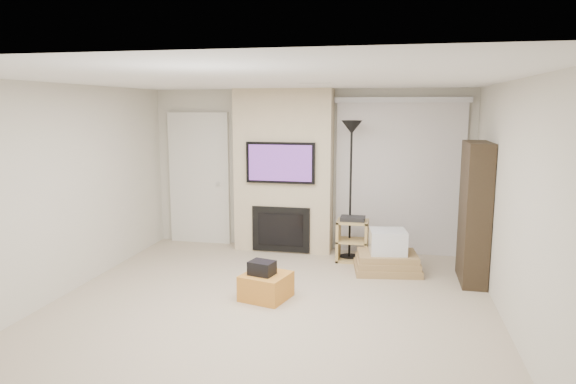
% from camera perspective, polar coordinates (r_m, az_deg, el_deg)
% --- Properties ---
extents(floor, '(5.00, 5.50, 0.00)m').
position_cam_1_polar(floor, '(5.76, -2.51, -13.32)').
color(floor, '#BBA990').
rests_on(floor, ground).
extents(ceiling, '(5.00, 5.50, 0.00)m').
position_cam_1_polar(ceiling, '(5.32, -2.71, 12.37)').
color(ceiling, white).
rests_on(ceiling, wall_back).
extents(wall_back, '(5.00, 0.00, 2.50)m').
position_cam_1_polar(wall_back, '(8.06, 2.26, 2.47)').
color(wall_back, beige).
rests_on(wall_back, ground).
extents(wall_front, '(5.00, 0.00, 2.50)m').
position_cam_1_polar(wall_front, '(2.90, -16.46, -10.64)').
color(wall_front, beige).
rests_on(wall_front, ground).
extents(wall_left, '(0.00, 5.50, 2.50)m').
position_cam_1_polar(wall_left, '(6.48, -24.54, -0.09)').
color(wall_left, beige).
rests_on(wall_left, ground).
extents(wall_right, '(0.00, 5.50, 2.50)m').
position_cam_1_polar(wall_right, '(5.36, 24.24, -1.90)').
color(wall_right, beige).
rests_on(wall_right, ground).
extents(hvac_vent, '(0.35, 0.18, 0.01)m').
position_cam_1_polar(hvac_vent, '(6.02, 3.01, 11.99)').
color(hvac_vent, silver).
rests_on(hvac_vent, ceiling).
extents(ottoman, '(0.61, 0.61, 0.30)m').
position_cam_1_polar(ottoman, '(6.12, -2.45, -10.41)').
color(ottoman, orange).
rests_on(ottoman, floor).
extents(black_bag, '(0.33, 0.29, 0.16)m').
position_cam_1_polar(black_bag, '(6.03, -2.91, -8.42)').
color(black_bag, black).
rests_on(black_bag, ottoman).
extents(fireplace_wall, '(1.50, 0.47, 2.50)m').
position_cam_1_polar(fireplace_wall, '(7.92, -0.49, 2.26)').
color(fireplace_wall, beige).
rests_on(fireplace_wall, floor).
extents(entry_door, '(1.02, 0.11, 2.14)m').
position_cam_1_polar(entry_door, '(8.54, -9.79, 1.41)').
color(entry_door, silver).
rests_on(entry_door, floor).
extents(vertical_blinds, '(1.98, 0.10, 2.37)m').
position_cam_1_polar(vertical_blinds, '(7.90, 12.27, 2.29)').
color(vertical_blinds, silver).
rests_on(vertical_blinds, floor).
extents(floor_lamp, '(0.30, 0.30, 2.04)m').
position_cam_1_polar(floor_lamp, '(7.46, 7.05, 4.58)').
color(floor_lamp, black).
rests_on(floor_lamp, floor).
extents(av_stand, '(0.45, 0.38, 0.66)m').
position_cam_1_polar(av_stand, '(7.56, 7.16, -5.05)').
color(av_stand, tan).
rests_on(av_stand, floor).
extents(box_stack, '(0.95, 0.77, 0.58)m').
position_cam_1_polar(box_stack, '(7.17, 10.98, -6.99)').
color(box_stack, '#A28050').
rests_on(box_stack, floor).
extents(bookshelf, '(0.30, 0.80, 1.80)m').
position_cam_1_polar(bookshelf, '(6.92, 20.01, -2.20)').
color(bookshelf, black).
rests_on(bookshelf, floor).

